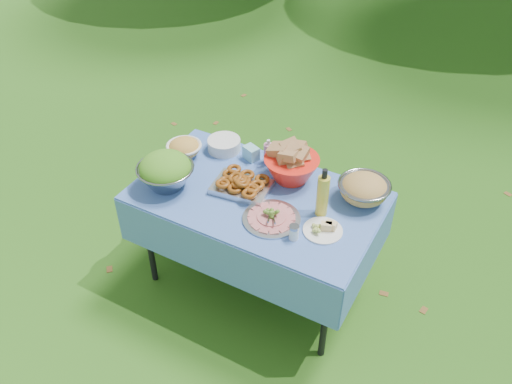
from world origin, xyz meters
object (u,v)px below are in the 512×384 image
bread_bowl (292,163)px  pasta_bowl_steel (364,189)px  salad_bowl (165,171)px  oil_bottle (323,192)px  picnic_table (257,241)px  charcuterie_platter (272,214)px  plate_stack (224,145)px

bread_bowl → pasta_bowl_steel: 0.46m
salad_bowl → pasta_bowl_steel: (1.09, 0.45, -0.03)m
pasta_bowl_steel → oil_bottle: 0.30m
bread_bowl → picnic_table: bearing=-113.0°
charcuterie_platter → oil_bottle: oil_bottle is taller
bread_bowl → oil_bottle: 0.37m
oil_bottle → charcuterie_platter: bearing=-140.9°
charcuterie_platter → oil_bottle: bearing=39.1°
picnic_table → bread_bowl: size_ratio=4.28×
pasta_bowl_steel → charcuterie_platter: pasta_bowl_steel is taller
plate_stack → salad_bowl: bearing=-101.8°
pasta_bowl_steel → charcuterie_platter: bearing=-133.1°
bread_bowl → pasta_bowl_steel: (0.46, 0.02, -0.03)m
picnic_table → plate_stack: (-0.42, 0.31, 0.42)m
picnic_table → bread_bowl: bearing=67.0°
bread_bowl → charcuterie_platter: (0.07, -0.40, -0.08)m
plate_stack → pasta_bowl_steel: 0.99m
plate_stack → bread_bowl: 0.53m
bread_bowl → pasta_bowl_steel: bread_bowl is taller
salad_bowl → charcuterie_platter: salad_bowl is taller
picnic_table → charcuterie_platter: (0.18, -0.15, 0.42)m
picnic_table → oil_bottle: size_ratio=4.67×
pasta_bowl_steel → oil_bottle: oil_bottle is taller
pasta_bowl_steel → picnic_table: bearing=-154.8°
plate_stack → oil_bottle: (0.82, -0.28, 0.12)m
plate_stack → pasta_bowl_steel: (0.98, -0.04, 0.04)m
picnic_table → plate_stack: 0.67m
charcuterie_platter → pasta_bowl_steel: bearing=46.9°
picnic_table → salad_bowl: size_ratio=4.26×
plate_stack → oil_bottle: oil_bottle is taller
salad_bowl → oil_bottle: size_ratio=1.10×
salad_bowl → charcuterie_platter: bearing=3.0°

